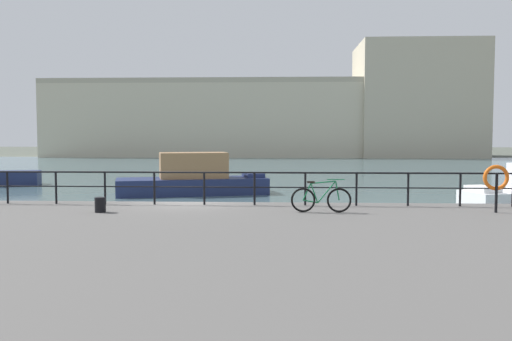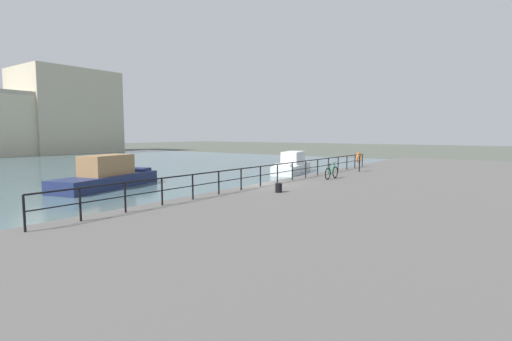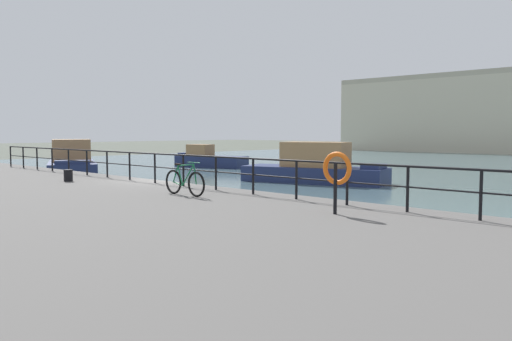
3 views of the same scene
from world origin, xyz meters
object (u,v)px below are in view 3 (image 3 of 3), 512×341
Objects in this scene: moored_blue_motorboat at (209,159)px; life_ring_stand at (337,170)px; moored_green_narrowboat at (72,163)px; moored_red_daysailer at (315,168)px; parked_bicycle at (185,182)px; mooring_bollard at (68,175)px.

moored_blue_motorboat is 4.50× the size of life_ring_stand.
moored_red_daysailer is at bearing 52.75° from moored_green_narrowboat.
moored_red_daysailer is 18.00m from life_ring_stand.
life_ring_stand reaches higher than parked_bicycle.
moored_blue_motorboat is at bearing 114.06° from moored_green_narrowboat.
life_ring_stand is at bearing -66.78° from moored_red_daysailer.
mooring_bollard is 11.60m from life_ring_stand.
moored_blue_motorboat reaches higher than mooring_bollard.
moored_red_daysailer is at bearing 113.24° from parked_bicycle.
moored_green_narrowboat reaches higher than moored_red_daysailer.
moored_green_narrowboat reaches higher than parked_bicycle.
parked_bicycle is at bearing 121.68° from moored_blue_motorboat.
moored_red_daysailer is 14.62m from mooring_bollard.
life_ring_stand reaches higher than moored_green_narrowboat.
mooring_bollard is (13.79, -18.95, 0.63)m from moored_blue_motorboat.
parked_bicycle is (20.25, -18.64, 0.80)m from moored_blue_motorboat.
moored_blue_motorboat is at bearing 126.04° from mooring_bollard.
moored_blue_motorboat is at bearing 147.73° from moored_red_daysailer.
moored_blue_motorboat is at bearing 144.03° from life_ring_stand.
moored_red_daysailer is 4.86× the size of parked_bicycle.
moored_red_daysailer is 1.13× the size of moored_green_narrowboat.
moored_red_daysailer is 14.82m from moored_blue_motorboat.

